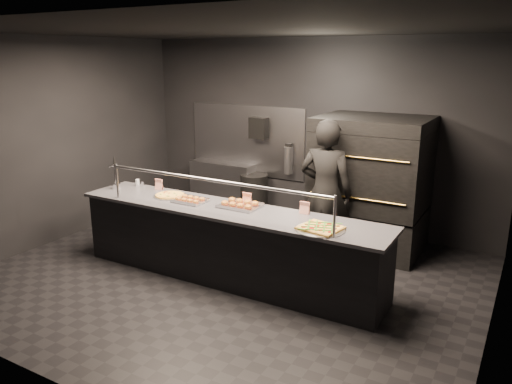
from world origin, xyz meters
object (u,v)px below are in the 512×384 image
at_px(service_counter, 227,244).
at_px(pizza_oven, 371,183).
at_px(towel_dispenser, 259,128).
at_px(slider_tray_b, 240,204).
at_px(fire_extinguisher, 288,160).
at_px(square_pizza, 320,228).
at_px(worker, 325,193).
at_px(round_pizza, 170,195).
at_px(prep_shelf, 223,187).
at_px(trash_bin, 254,197).
at_px(slider_tray_a, 190,200).
at_px(beer_tap, 116,179).

bearing_deg(service_counter, pizza_oven, 57.73).
distance_m(towel_dispenser, slider_tray_b, 2.53).
bearing_deg(pizza_oven, fire_extinguisher, 162.11).
height_order(slider_tray_b, square_pizza, slider_tray_b).
bearing_deg(square_pizza, worker, 109.89).
bearing_deg(fire_extinguisher, slider_tray_b, -78.72).
bearing_deg(round_pizza, slider_tray_b, 3.34).
distance_m(prep_shelf, trash_bin, 0.71).
bearing_deg(slider_tray_a, fire_extinguisher, 84.90).
xyz_separation_m(beer_tap, square_pizza, (3.15, -0.17, -0.12)).
xyz_separation_m(fire_extinguisher, slider_tray_b, (0.45, -2.26, -0.11)).
height_order(beer_tap, round_pizza, beer_tap).
bearing_deg(square_pizza, towel_dispenser, 130.76).
bearing_deg(prep_shelf, beer_tap, -96.38).
distance_m(beer_tap, slider_tray_b, 1.96).
height_order(slider_tray_b, worker, worker).
height_order(pizza_oven, towel_dispenser, pizza_oven).
relative_size(towel_dispenser, trash_bin, 0.45).
bearing_deg(pizza_oven, square_pizza, -87.50).
height_order(round_pizza, worker, worker).
xyz_separation_m(beer_tap, worker, (2.70, 1.08, -0.08)).
distance_m(fire_extinguisher, round_pizza, 2.40).
height_order(service_counter, trash_bin, service_counter).
xyz_separation_m(prep_shelf, trash_bin, (0.70, -0.10, -0.06)).
bearing_deg(slider_tray_b, pizza_oven, 58.00).
relative_size(towel_dispenser, beer_tap, 0.74).
bearing_deg(round_pizza, service_counter, -4.81).
relative_size(fire_extinguisher, slider_tray_b, 1.02).
relative_size(slider_tray_a, worker, 0.21).
height_order(square_pizza, trash_bin, square_pizza).
bearing_deg(trash_bin, slider_tray_b, -64.30).
bearing_deg(trash_bin, prep_shelf, 171.87).
bearing_deg(trash_bin, pizza_oven, -8.67).
distance_m(service_counter, slider_tray_a, 0.74).
height_order(towel_dispenser, square_pizza, towel_dispenser).
bearing_deg(worker, round_pizza, 24.63).
height_order(prep_shelf, trash_bin, prep_shelf).
relative_size(towel_dispenser, round_pizza, 0.81).
relative_size(service_counter, towel_dispenser, 11.71).
relative_size(prep_shelf, trash_bin, 1.54).
bearing_deg(beer_tap, service_counter, -0.58).
height_order(pizza_oven, trash_bin, pizza_oven).
relative_size(fire_extinguisher, round_pizza, 1.16).
bearing_deg(prep_shelf, trash_bin, -8.13).
relative_size(prep_shelf, worker, 0.62).
height_order(pizza_oven, worker, worker).
distance_m(towel_dispenser, beer_tap, 2.61).
height_order(slider_tray_a, slider_tray_b, slider_tray_b).
bearing_deg(slider_tray_b, fire_extinguisher, 101.28).
height_order(slider_tray_a, worker, worker).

